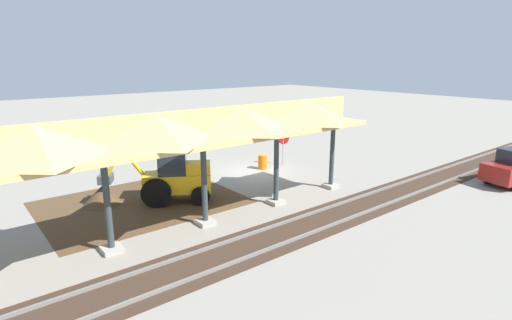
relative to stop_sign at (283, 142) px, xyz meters
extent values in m
plane|color=gray|center=(2.63, 0.23, -1.53)|extent=(120.00, 120.00, 0.00)
cube|color=#4C3823|center=(10.27, 1.01, -1.53)|extent=(9.05, 7.00, 0.01)
cube|color=#9E998E|center=(1.26, 5.23, -1.43)|extent=(0.70, 0.70, 0.20)
cylinder|color=#2D383D|center=(1.26, 5.23, 0.27)|extent=(0.24, 0.24, 3.60)
cube|color=#9E998E|center=(5.24, 5.23, -1.43)|extent=(0.70, 0.70, 0.20)
cylinder|color=#2D383D|center=(5.24, 5.23, 0.27)|extent=(0.24, 0.24, 3.60)
cube|color=#9E998E|center=(9.21, 5.23, -1.43)|extent=(0.70, 0.70, 0.20)
cylinder|color=#2D383D|center=(9.21, 5.23, 0.27)|extent=(0.24, 0.24, 3.60)
cube|color=#9E998E|center=(13.18, 5.23, -1.43)|extent=(0.70, 0.70, 0.20)
cylinder|color=#2D383D|center=(13.18, 5.23, 0.27)|extent=(0.24, 0.24, 3.60)
cube|color=tan|center=(11.19, 5.23, 2.17)|extent=(21.06, 3.20, 0.20)
cube|color=tan|center=(11.19, 5.23, 2.82)|extent=(21.06, 0.20, 1.10)
pyramid|color=tan|center=(3.25, 5.23, 2.82)|extent=(3.57, 3.20, 1.10)
pyramid|color=tan|center=(7.22, 5.23, 2.82)|extent=(3.57, 3.20, 1.10)
pyramid|color=tan|center=(11.19, 5.23, 2.82)|extent=(3.57, 3.20, 1.10)
pyramid|color=tan|center=(15.16, 5.23, 2.82)|extent=(3.57, 3.20, 1.10)
cube|color=slate|center=(2.63, 7.32, -1.45)|extent=(60.00, 0.08, 0.15)
cube|color=slate|center=(2.63, 8.76, -1.45)|extent=(60.00, 0.08, 0.15)
cube|color=#38281E|center=(2.63, 8.04, -1.51)|extent=(60.00, 2.58, 0.03)
cylinder|color=gray|center=(0.00, 0.00, -0.56)|extent=(0.06, 0.06, 1.95)
cylinder|color=red|center=(0.00, 0.00, 0.23)|extent=(0.66, 0.42, 0.76)
cube|color=#EAB214|center=(8.74, 1.95, -0.56)|extent=(3.41, 2.78, 0.90)
cube|color=#1E262D|center=(8.91, 1.85, 0.59)|extent=(1.72, 1.68, 1.40)
cube|color=#EAB214|center=(7.87, 2.49, 0.14)|extent=(1.55, 1.53, 0.50)
cylinder|color=black|center=(9.18, 0.84, -0.83)|extent=(1.35, 0.99, 1.40)
cylinder|color=black|center=(9.93, 2.06, -0.83)|extent=(1.35, 0.99, 1.40)
cylinder|color=black|center=(7.47, 1.97, -1.08)|extent=(0.92, 0.73, 0.90)
cylinder|color=black|center=(8.15, 3.07, -1.08)|extent=(0.92, 0.73, 0.90)
cylinder|color=#EAB214|center=(10.49, 0.87, 0.55)|extent=(1.00, 0.71, 1.41)
cylinder|color=#EAB214|center=(11.24, 0.41, 0.47)|extent=(0.92, 0.65, 1.53)
cube|color=#47474C|center=(11.60, 0.19, -0.25)|extent=(0.93, 1.00, 0.40)
cone|color=#4C3823|center=(11.79, 0.07, -1.53)|extent=(3.68, 3.68, 1.81)
cylinder|color=black|center=(-6.18, 10.25, -1.23)|extent=(0.63, 0.33, 0.60)
cylinder|color=orange|center=(1.73, -0.02, -1.08)|extent=(0.56, 0.56, 0.90)
camera|label=1|loc=(17.35, 18.82, 5.29)|focal=28.00mm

